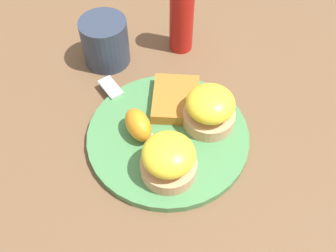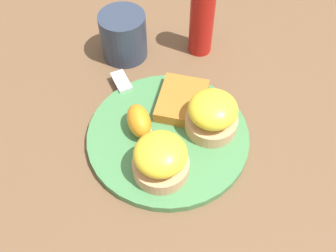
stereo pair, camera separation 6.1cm
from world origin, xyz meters
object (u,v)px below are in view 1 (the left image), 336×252
at_px(hashbrown_patty, 176,99).
at_px(condiment_bottle, 182,17).
at_px(fork, 134,116).
at_px(sandwich_benedict_left, 169,159).
at_px(orange_wedge, 138,125).
at_px(cup, 105,41).
at_px(sandwich_benedict_right, 210,109).

height_order(hashbrown_patty, condiment_bottle, condiment_bottle).
bearing_deg(fork, condiment_bottle, -34.23).
distance_m(sandwich_benedict_left, orange_wedge, 0.08).
distance_m(cup, condiment_bottle, 0.15).
bearing_deg(orange_wedge, sandwich_benedict_right, -89.25).
bearing_deg(cup, fork, -170.00).
bearing_deg(cup, hashbrown_patty, -144.68).
distance_m(sandwich_benedict_right, orange_wedge, 0.11).
height_order(fork, condiment_bottle, condiment_bottle).
height_order(sandwich_benedict_left, sandwich_benedict_right, same).
xyz_separation_m(sandwich_benedict_left, orange_wedge, (0.08, 0.03, -0.01)).
relative_size(orange_wedge, fork, 0.27).
xyz_separation_m(sandwich_benedict_right, cup, (0.19, 0.14, -0.00)).
xyz_separation_m(hashbrown_patty, condiment_bottle, (0.15, -0.04, 0.05)).
distance_m(hashbrown_patty, fork, 0.08).
relative_size(sandwich_benedict_left, condiment_bottle, 0.60).
bearing_deg(sandwich_benedict_right, hashbrown_patty, 41.61).
xyz_separation_m(sandwich_benedict_right, condiment_bottle, (0.20, 0.00, 0.02)).
height_order(sandwich_benedict_right, hashbrown_patty, sandwich_benedict_right).
bearing_deg(fork, hashbrown_patty, -76.57).
distance_m(fork, condiment_bottle, 0.21).
xyz_separation_m(sandwich_benedict_right, fork, (0.03, 0.12, -0.03)).
height_order(sandwich_benedict_right, orange_wedge, sandwich_benedict_right).
xyz_separation_m(hashbrown_patty, orange_wedge, (-0.05, 0.07, 0.01)).
xyz_separation_m(orange_wedge, condiment_bottle, (0.20, -0.11, 0.03)).
xyz_separation_m(sandwich_benedict_left, condiment_bottle, (0.28, -0.08, 0.02)).
bearing_deg(cup, condiment_bottle, -86.88).
height_order(orange_wedge, cup, cup).
relative_size(orange_wedge, cup, 0.53).
xyz_separation_m(sandwich_benedict_right, hashbrown_patty, (0.05, 0.04, -0.02)).
bearing_deg(fork, cup, 10.00).
bearing_deg(condiment_bottle, sandwich_benedict_left, 164.19).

